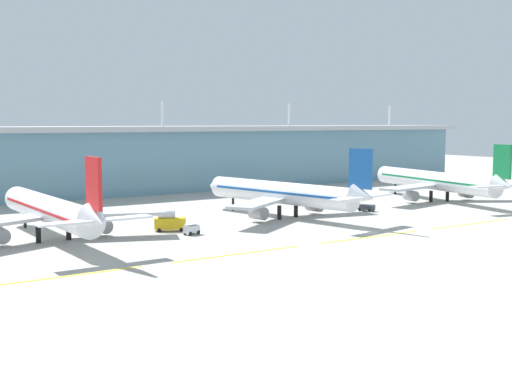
{
  "coord_description": "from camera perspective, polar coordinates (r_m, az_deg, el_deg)",
  "views": [
    {
      "loc": [
        -102.43,
        -110.6,
        25.05
      ],
      "look_at": [
        -8.77,
        31.26,
        7.0
      ],
      "focal_mm": 46.29,
      "sensor_mm": 36.0,
      "label": 1
    }
  ],
  "objects": [
    {
      "name": "taxiway_stripe_mid_east",
      "position": [
        171.64,
        18.17,
        -2.63
      ],
      "size": [
        28.0,
        0.7,
        0.04
      ],
      "primitive_type": "cube",
      "color": "yellow",
      "rests_on": "ground"
    },
    {
      "name": "fuel_truck",
      "position": [
        153.45,
        -7.5,
        -2.53
      ],
      "size": [
        7.61,
        5.5,
        4.95
      ],
      "color": "gold",
      "rests_on": "ground"
    },
    {
      "name": "taxiway_stripe_west",
      "position": [
        112.45,
        -16.47,
        -7.05
      ],
      "size": [
        28.0,
        0.7,
        0.04
      ],
      "primitive_type": "cube",
      "color": "yellow",
      "rests_on": "ground"
    },
    {
      "name": "baggage_cart",
      "position": [
        148.22,
        -5.58,
        -3.2
      ],
      "size": [
        3.96,
        2.85,
        2.48
      ],
      "color": "silver",
      "rests_on": "ground"
    },
    {
      "name": "terminal_building",
      "position": [
        244.23,
        -8.6,
        2.93
      ],
      "size": [
        288.0,
        34.0,
        32.55
      ],
      "color": "#6693A8",
      "rests_on": "ground"
    },
    {
      "name": "ground_plane",
      "position": [
        152.81,
        9.26,
        -3.45
      ],
      "size": [
        600.0,
        600.0,
        0.0
      ],
      "primitive_type": "plane",
      "color": "#A8A59E"
    },
    {
      "name": "airliner_middle",
      "position": [
        173.15,
        2.41,
        -0.11
      ],
      "size": [
        47.89,
        58.61,
        18.9
      ],
      "color": "white",
      "rests_on": "ground"
    },
    {
      "name": "airliner_near",
      "position": [
        146.14,
        -17.31,
        -1.53
      ],
      "size": [
        48.79,
        60.33,
        18.9
      ],
      "color": "white",
      "rests_on": "ground"
    },
    {
      "name": "airliner_far",
      "position": [
        216.75,
        15.34,
        0.92
      ],
      "size": [
        48.03,
        65.08,
        18.9
      ],
      "color": "silver",
      "rests_on": "ground"
    },
    {
      "name": "taxiway_stripe_centre",
      "position": [
        146.78,
        9.87,
        -3.85
      ],
      "size": [
        28.0,
        0.7,
        0.04
      ],
      "primitive_type": "cube",
      "color": "yellow",
      "rests_on": "ground"
    },
    {
      "name": "pushback_tug",
      "position": [
        188.87,
        9.52,
        -1.31
      ],
      "size": [
        3.76,
        4.96,
        1.85
      ],
      "color": "#333842",
      "rests_on": "ground"
    },
    {
      "name": "taxiway_stripe_mid_west",
      "position": [
        126.25,
        -1.49,
        -5.38
      ],
      "size": [
        28.0,
        0.7,
        0.04
      ],
      "primitive_type": "cube",
      "color": "yellow",
      "rests_on": "ground"
    }
  ]
}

